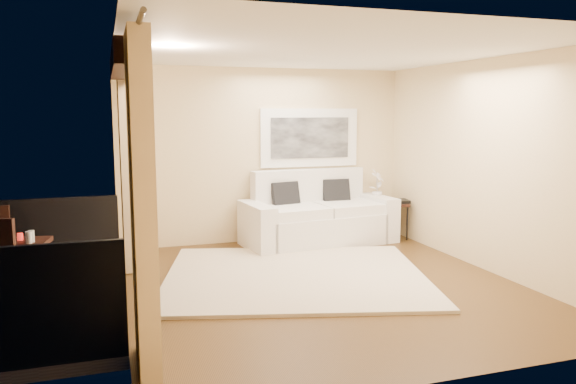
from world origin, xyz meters
name	(u,v)px	position (x,y,z in m)	size (l,w,h in m)	color
floor	(322,285)	(0.00, 0.00, 0.00)	(5.00, 5.00, 0.00)	#503617
room_shell	(126,62)	(-2.13, 0.00, 2.52)	(5.00, 6.40, 5.00)	white
balcony	(13,300)	(-3.31, 0.00, 0.18)	(1.81, 2.60, 1.17)	#605B56
curtains	(133,180)	(-2.11, 0.00, 1.34)	(0.16, 4.80, 2.64)	#D9BC85
artwork	(310,138)	(0.74, 2.46, 1.62)	(1.62, 0.07, 0.92)	white
rug	(295,276)	(-0.20, 0.41, 0.02)	(3.16, 2.75, 0.04)	beige
sofa	(317,217)	(0.73, 2.10, 0.40)	(2.43, 1.25, 1.12)	white
side_table	(389,206)	(1.93, 2.00, 0.53)	(0.65, 0.65, 0.59)	black
tray	(396,201)	(2.01, 1.91, 0.62)	(0.38, 0.28, 0.05)	black
orchid	(377,185)	(1.80, 2.18, 0.85)	(0.28, 0.19, 0.52)	white
bistro_table	(13,251)	(-3.29, 0.11, 0.65)	(0.72, 0.72, 0.73)	black
ice_bucket	(2,232)	(-3.39, 0.22, 0.83)	(0.18, 0.18, 0.20)	silver
candle	(20,237)	(-3.23, 0.23, 0.76)	(0.06, 0.06, 0.07)	red
vase	(7,237)	(-3.31, -0.04, 0.82)	(0.04, 0.04, 0.18)	white
glass_a	(29,237)	(-3.13, 0.05, 0.79)	(0.06, 0.06, 0.12)	white
glass_b	(31,236)	(-3.11, 0.10, 0.79)	(0.06, 0.06, 0.12)	white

